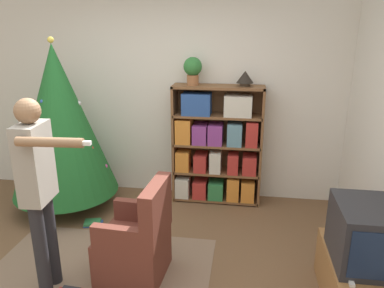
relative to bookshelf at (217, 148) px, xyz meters
name	(u,v)px	position (x,y,z in m)	size (l,w,h in m)	color
wall_back	(171,96)	(-0.61, 0.24, 0.59)	(8.00, 0.10, 2.60)	silver
area_rug	(94,281)	(-0.92, -1.78, -0.71)	(2.03, 1.62, 0.01)	#7F6651
bookshelf	(217,148)	(0.00, 0.00, 0.00)	(1.10, 0.32, 1.48)	brown
tv_stand	(357,283)	(1.28, -1.75, -0.50)	(0.48, 0.94, 0.43)	#996638
television	(365,234)	(1.28, -1.75, -0.05)	(0.45, 0.59, 0.47)	#28282D
game_remote	(351,281)	(1.14, -2.03, -0.28)	(0.04, 0.12, 0.02)	white
christmas_tree	(60,121)	(-1.80, -0.46, 0.38)	(1.24, 1.24, 2.05)	#4C3323
armchair	(137,244)	(-0.56, -1.64, -0.39)	(0.60, 0.59, 0.92)	brown
standing_person	(39,183)	(-1.24, -1.92, 0.28)	(0.65, 0.47, 1.67)	#232328
potted_plant	(193,69)	(-0.30, 0.01, 0.96)	(0.22, 0.22, 0.33)	#935B38
table_lamp	(245,78)	(0.31, 0.01, 0.87)	(0.20, 0.20, 0.18)	#473828
book_pile_near_tree	(93,223)	(-1.32, -0.85, -0.69)	(0.22, 0.19, 0.05)	#284C93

